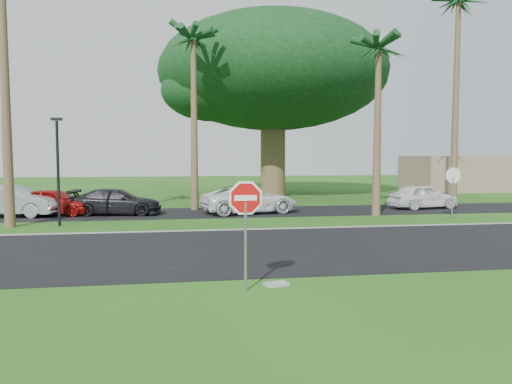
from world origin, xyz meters
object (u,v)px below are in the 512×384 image
at_px(car_silver, 12,201).
at_px(car_minivan, 249,200).
at_px(car_red, 54,202).
at_px(car_dark, 116,202).
at_px(car_pickup, 423,197).
at_px(stop_sign_near, 245,212).
at_px(stop_sign_far, 453,182).

bearing_deg(car_silver, car_minivan, -80.29).
height_order(car_silver, car_red, car_silver).
xyz_separation_m(car_silver, car_dark, (5.03, -0.01, -0.12)).
distance_m(car_silver, car_red, 1.96).
bearing_deg(car_silver, car_pickup, -77.61).
relative_size(stop_sign_near, car_pickup, 0.65).
height_order(stop_sign_near, car_pickup, stop_sign_near).
bearing_deg(stop_sign_near, car_pickup, 51.52).
height_order(car_dark, car_pickup, car_pickup).
bearing_deg(car_red, car_minivan, -80.35).
relative_size(stop_sign_near, stop_sign_far, 1.00).
bearing_deg(stop_sign_far, car_minivan, -22.94).
height_order(car_silver, car_dark, car_silver).
bearing_deg(car_pickup, car_dark, 80.86).
relative_size(car_silver, car_red, 1.17).
xyz_separation_m(car_red, car_minivan, (9.92, -0.66, 0.02)).
bearing_deg(car_pickup, car_silver, 80.57).
bearing_deg(car_red, stop_sign_near, -140.41).
distance_m(stop_sign_far, car_red, 19.70).
bearing_deg(car_pickup, stop_sign_near, 131.27).
relative_size(car_red, car_minivan, 0.79).
height_order(stop_sign_near, car_silver, stop_sign_near).
height_order(stop_sign_far, car_silver, stop_sign_far).
bearing_deg(stop_sign_far, stop_sign_near, 43.73).
distance_m(car_dark, car_minivan, 6.83).
height_order(car_minivan, car_pickup, car_minivan).
xyz_separation_m(stop_sign_near, car_dark, (-4.54, 15.28, -1.12)).
xyz_separation_m(car_silver, car_pickup, (21.98, 0.32, -0.08)).
distance_m(car_silver, car_dark, 5.04).
height_order(stop_sign_near, car_dark, stop_sign_near).
height_order(stop_sign_far, car_dark, stop_sign_far).
relative_size(car_red, car_dark, 0.88).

